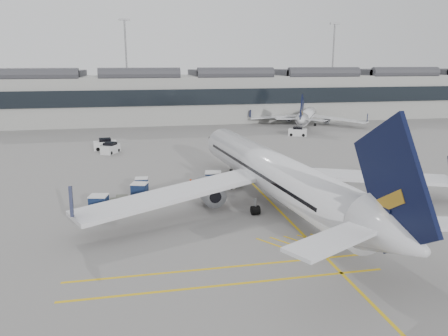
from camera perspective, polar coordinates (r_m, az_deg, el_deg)
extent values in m
plane|color=gray|center=(40.89, -5.81, -6.92)|extent=(220.00, 220.00, 0.00)
cube|color=#9E9E99|center=(110.52, -9.84, 8.91)|extent=(200.00, 20.00, 11.00)
cube|color=black|center=(100.28, -9.65, 9.02)|extent=(200.00, 0.50, 3.60)
cube|color=#38383D|center=(110.20, -9.98, 12.13)|extent=(200.00, 18.00, 1.40)
cylinder|color=slate|center=(124.13, -12.58, 12.53)|extent=(0.44, 0.44, 25.00)
cube|color=slate|center=(124.59, -12.90, 18.37)|extent=(3.00, 0.60, 0.50)
cylinder|color=slate|center=(137.29, 13.98, 12.54)|extent=(0.44, 0.44, 25.00)
cube|color=slate|center=(137.70, 14.29, 17.82)|extent=(3.00, 0.60, 0.50)
cube|color=gold|center=(52.03, 4.04, -2.34)|extent=(0.25, 60.00, 0.01)
cylinder|color=silver|center=(44.95, 6.13, -0.41)|extent=(7.61, 33.13, 4.12)
cone|color=silver|center=(62.05, -0.83, 3.59)|extent=(4.57, 4.80, 4.12)
cone|color=silver|center=(29.26, 21.52, -8.25)|extent=(4.66, 5.67, 4.12)
cube|color=silver|center=(40.64, -6.53, -3.39)|extent=(18.62, 11.22, 0.38)
cube|color=silver|center=(48.93, 18.12, -1.05)|extent=(19.04, 7.69, 0.38)
cylinder|color=slate|center=(43.81, -1.86, -3.09)|extent=(2.71, 4.17, 2.30)
cylinder|color=slate|center=(48.71, 12.68, -1.70)|extent=(2.71, 4.17, 2.30)
cube|color=black|center=(28.80, 21.24, -2.13)|extent=(1.22, 8.33, 9.18)
cylinder|color=black|center=(57.09, 0.95, -0.49)|extent=(0.38, 0.73, 0.70)
cylinder|color=black|center=(42.36, 4.12, -5.51)|extent=(0.86, 0.95, 0.88)
cylinder|color=black|center=(44.60, 10.69, -4.72)|extent=(0.86, 0.95, 0.88)
cylinder|color=silver|center=(104.83, 10.93, 6.89)|extent=(13.24, 21.04, 2.81)
cone|color=silver|center=(117.41, 11.63, 7.56)|extent=(3.90, 3.98, 2.81)
cone|color=silver|center=(91.96, 10.03, 6.19)|extent=(4.19, 4.50, 2.81)
cube|color=silver|center=(104.80, 6.96, 6.66)|extent=(13.00, 5.01, 0.26)
cube|color=silver|center=(103.29, 14.79, 6.21)|extent=(10.68, 11.10, 0.26)
cylinder|color=slate|center=(105.89, 8.58, 6.40)|extent=(2.67, 3.12, 1.57)
cylinder|color=slate|center=(104.98, 13.29, 6.12)|extent=(2.67, 3.12, 1.57)
cube|color=black|center=(92.16, 10.12, 7.51)|extent=(2.93, 5.10, 6.27)
cylinder|color=black|center=(113.58, 11.37, 6.30)|extent=(0.41, 0.52, 0.48)
cylinder|color=black|center=(103.46, 9.73, 5.70)|extent=(0.75, 0.78, 0.60)
cylinder|color=black|center=(103.06, 11.80, 5.58)|extent=(0.75, 0.78, 0.60)
cube|color=beige|center=(50.59, -0.76, -2.38)|extent=(3.80, 1.74, 0.68)
cube|color=black|center=(50.64, 0.30, -1.45)|extent=(3.37, 1.33, 1.44)
cube|color=beige|center=(50.15, -1.94, -1.72)|extent=(0.97, 1.33, 0.88)
cylinder|color=black|center=(49.66, -2.06, -2.85)|extent=(0.44, 0.21, 0.43)
cylinder|color=black|center=(50.93, -2.44, -2.43)|extent=(0.44, 0.21, 0.43)
cylinder|color=black|center=(50.37, 0.95, -2.60)|extent=(0.44, 0.21, 0.43)
cylinder|color=black|center=(51.62, 0.50, -2.19)|extent=(0.44, 0.21, 0.43)
cube|color=gray|center=(50.64, -1.43, -2.52)|extent=(2.24, 1.97, 0.14)
cube|color=#122248|center=(50.39, -1.44, -1.52)|extent=(2.06, 1.88, 1.66)
cube|color=silver|center=(50.17, -1.44, -0.56)|extent=(2.13, 1.95, 0.11)
cylinder|color=black|center=(50.09, -2.37, -2.81)|extent=(0.27, 0.16, 0.25)
cylinder|color=black|center=(51.30, -2.30, -2.41)|extent=(0.27, 0.16, 0.25)
cylinder|color=black|center=(50.04, -0.53, -2.81)|extent=(0.27, 0.16, 0.25)
cylinder|color=black|center=(51.25, -0.51, -2.41)|extent=(0.27, 0.16, 0.25)
cube|color=gray|center=(47.64, -10.91, -3.86)|extent=(2.09, 1.89, 0.12)
cube|color=#122248|center=(47.40, -10.96, -2.91)|extent=(1.93, 1.79, 1.48)
cube|color=silver|center=(47.19, -11.00, -2.01)|extent=(1.99, 1.86, 0.10)
cylinder|color=black|center=(47.35, -11.93, -4.10)|extent=(0.25, 0.16, 0.23)
cylinder|color=black|center=(48.38, -11.54, -3.70)|extent=(0.25, 0.16, 0.23)
cylinder|color=black|center=(46.95, -10.26, -4.18)|extent=(0.25, 0.16, 0.23)
cylinder|color=black|center=(47.98, -9.90, -3.77)|extent=(0.25, 0.16, 0.23)
cube|color=gray|center=(50.48, -10.67, -2.87)|extent=(1.63, 1.39, 0.11)
cube|color=#122248|center=(50.28, -10.71, -2.07)|extent=(1.50, 1.33, 1.31)
cube|color=silver|center=(50.10, -10.74, -1.32)|extent=(1.54, 1.38, 0.09)
cylinder|color=black|center=(50.07, -11.42, -3.11)|extent=(0.21, 0.11, 0.20)
cylinder|color=black|center=(51.02, -11.35, -2.79)|extent=(0.21, 0.11, 0.20)
cylinder|color=black|center=(49.99, -9.97, -3.08)|extent=(0.21, 0.11, 0.20)
cylinder|color=black|center=(50.94, -9.92, -2.76)|extent=(0.21, 0.11, 0.20)
cube|color=gray|center=(44.17, -15.94, -5.55)|extent=(2.08, 1.84, 0.13)
cube|color=#122248|center=(43.90, -16.01, -4.51)|extent=(1.91, 1.75, 1.53)
cube|color=silver|center=(43.66, -16.08, -3.50)|extent=(1.97, 1.81, 0.11)
cylinder|color=black|center=(43.89, -17.08, -5.86)|extent=(0.25, 0.15, 0.23)
cylinder|color=black|center=(44.93, -16.63, -5.37)|extent=(0.25, 0.15, 0.23)
cylinder|color=black|center=(43.46, -15.22, -5.92)|extent=(0.25, 0.15, 0.23)
cylinder|color=black|center=(44.51, -14.81, -5.42)|extent=(0.25, 0.15, 0.23)
imported|color=red|center=(49.28, -4.32, -2.33)|extent=(0.66, 0.66, 1.55)
imported|color=#DF470B|center=(46.23, -1.34, -3.12)|extent=(1.00, 0.81, 1.95)
cube|color=#4B4C41|center=(45.03, -13.16, -4.56)|extent=(2.42, 1.50, 0.95)
cube|color=#4B4C41|center=(44.85, -13.20, -3.86)|extent=(1.18, 1.18, 0.48)
cylinder|color=black|center=(44.58, -14.29, -5.16)|extent=(0.54, 0.25, 0.53)
cylinder|color=black|center=(45.75, -14.18, -4.66)|extent=(0.54, 0.25, 0.53)
cylinder|color=black|center=(44.47, -12.08, -5.08)|extent=(0.54, 0.25, 0.53)
cylinder|color=black|center=(45.65, -12.03, -4.58)|extent=(0.54, 0.25, 0.53)
cone|color=#F24C0A|center=(66.02, 2.75, 1.36)|extent=(0.37, 0.37, 0.51)
cone|color=#F24C0A|center=(48.35, 13.47, -3.62)|extent=(0.39, 0.39, 0.53)
cube|color=silver|center=(75.79, -15.26, 2.86)|extent=(3.93, 2.27, 1.46)
cube|color=black|center=(75.63, -15.30, 3.52)|extent=(2.06, 1.96, 0.62)
cylinder|color=black|center=(75.00, -16.15, 2.37)|extent=(0.65, 0.30, 0.62)
cylinder|color=black|center=(76.64, -16.20, 2.60)|extent=(0.65, 0.30, 0.62)
cylinder|color=black|center=(75.11, -14.25, 2.51)|extent=(0.65, 0.30, 0.62)
cylinder|color=black|center=(76.74, -14.34, 2.73)|extent=(0.65, 0.30, 0.62)
cube|color=silver|center=(72.70, -14.61, 2.41)|extent=(3.12, 3.85, 1.34)
cube|color=black|center=(72.56, -14.65, 3.04)|extent=(2.24, 2.28, 0.57)
cylinder|color=black|center=(71.43, -14.53, 1.90)|extent=(0.45, 0.61, 0.57)
cylinder|color=black|center=(72.20, -15.58, 1.96)|extent=(0.45, 0.61, 0.57)
cylinder|color=black|center=(73.37, -13.63, 2.26)|extent=(0.45, 0.61, 0.57)
cylinder|color=black|center=(74.13, -14.66, 2.32)|extent=(0.45, 0.61, 0.57)
cube|color=silver|center=(88.26, 9.60, 4.61)|extent=(4.01, 3.16, 1.40)
cube|color=black|center=(88.13, 9.62, 5.16)|extent=(2.35, 2.30, 0.60)
cylinder|color=black|center=(87.63, 8.77, 4.32)|extent=(0.63, 0.45, 0.60)
cylinder|color=black|center=(89.20, 8.86, 4.48)|extent=(0.63, 0.45, 0.60)
cylinder|color=black|center=(87.46, 10.33, 4.24)|extent=(0.63, 0.45, 0.60)
cylinder|color=black|center=(89.04, 10.40, 4.40)|extent=(0.63, 0.45, 0.60)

